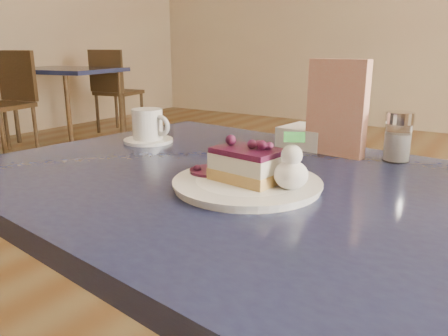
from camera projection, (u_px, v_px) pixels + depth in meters
The scene contains 10 objects.
main_table at pixel (262, 220), 0.78m from camera, with size 1.18×0.86×0.69m.
dessert_plate at pixel (247, 184), 0.73m from camera, with size 0.24×0.24×0.01m, color white.
cheesecake_slice at pixel (247, 165), 0.72m from camera, with size 0.12×0.09×0.06m.
whipped_cream at pixel (291, 175), 0.68m from camera, with size 0.05×0.05×0.05m.
berry_sauce at pixel (210, 171), 0.77m from camera, with size 0.07×0.07×0.01m, color black.
coffee_set at pixel (148, 128), 1.06m from camera, with size 0.13×0.12×0.08m.
menu_card at pixel (337, 108), 0.92m from camera, with size 0.13×0.03×0.20m, color beige.
sugar_shaker at pixel (398, 136), 0.88m from camera, with size 0.06×0.06×0.10m.
napkin_stack at pixel (308, 136), 1.02m from camera, with size 0.11×0.11×0.05m, color white.
bg_table_far_left at pixel (71, 135), 4.31m from camera, with size 1.08×1.74×1.15m.
Camera 1 is at (0.40, -0.24, 0.92)m, focal length 35.00 mm.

